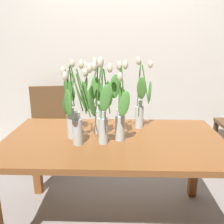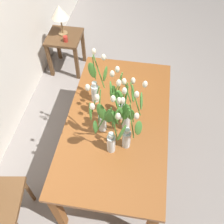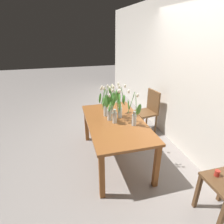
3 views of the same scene
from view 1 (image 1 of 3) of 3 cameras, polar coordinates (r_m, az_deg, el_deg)
ground_plane at (r=2.14m, az=0.39°, el=-24.89°), size 18.00×18.00×0.00m
room_wall_rear at (r=2.92m, az=1.08°, el=15.12°), size 9.00×0.10×2.70m
dining_table at (r=1.78m, az=0.43°, el=-9.02°), size 1.60×0.90×0.74m
tulip_vase_0 at (r=1.59m, az=-7.88°, el=-0.88°), size 0.21×0.24×0.55m
tulip_vase_1 at (r=1.71m, az=-9.09°, el=0.98°), size 0.22×0.27×0.56m
tulip_vase_2 at (r=1.66m, az=2.00°, el=0.08°), size 0.16×0.22×0.56m
tulip_vase_3 at (r=1.91m, az=7.00°, el=1.43°), size 0.14×0.21×0.58m
tulip_vase_4 at (r=1.81m, az=-3.83°, el=0.68°), size 0.15×0.18×0.56m
tulip_vase_5 at (r=1.60m, az=-2.40°, el=0.65°), size 0.19×0.25×0.59m
dining_chair at (r=2.85m, az=-14.97°, el=-2.43°), size 0.46×0.46×0.93m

